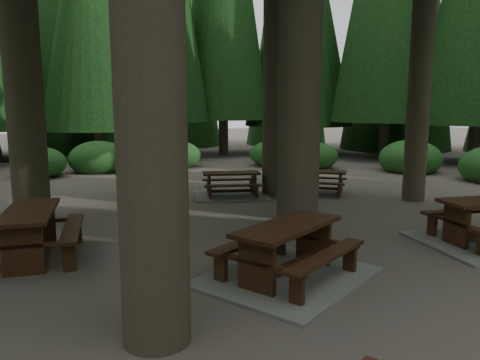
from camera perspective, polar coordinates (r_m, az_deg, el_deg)
name	(u,v)px	position (r m, az deg, el deg)	size (l,w,h in m)	color
ground	(266,242)	(9.17, 3.15, -7.50)	(80.00, 80.00, 0.00)	#524943
picnic_table_b	(30,226)	(8.77, -24.19, -5.19)	(1.86, 2.19, 0.87)	#362010
picnic_table_c	(232,188)	(13.51, -1.04, -1.04)	(2.46, 2.21, 0.71)	gray
picnic_table_d	(319,178)	(14.15, 9.62, 0.21)	(2.01, 1.96, 0.68)	#362010
picnic_table_f	(287,260)	(7.25, 5.79, -9.62)	(3.21, 3.04, 0.85)	gray
shrub_ring	(280,210)	(10.02, 4.94, -3.70)	(23.86, 24.64, 1.49)	#1B4F1B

